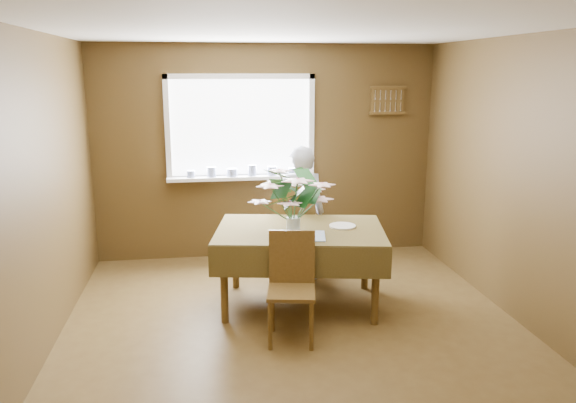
{
  "coord_description": "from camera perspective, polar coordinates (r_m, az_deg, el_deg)",
  "views": [
    {
      "loc": [
        -0.73,
        -4.29,
        2.19
      ],
      "look_at": [
        0.0,
        0.55,
        1.05
      ],
      "focal_mm": 35.0,
      "sensor_mm": 36.0,
      "label": 1
    }
  ],
  "objects": [
    {
      "name": "floor",
      "position": [
        4.87,
        1.0,
        -13.61
      ],
      "size": [
        4.5,
        4.5,
        0.0
      ],
      "primitive_type": "plane",
      "color": "#523C1C",
      "rests_on": "ground"
    },
    {
      "name": "ceiling",
      "position": [
        4.36,
        1.13,
        17.19
      ],
      "size": [
        4.5,
        4.5,
        0.0
      ],
      "primitive_type": "plane",
      "rotation": [
        3.14,
        0.0,
        0.0
      ],
      "color": "white",
      "rests_on": "wall_back"
    },
    {
      "name": "wall_back",
      "position": [
        6.64,
        -2.2,
        4.99
      ],
      "size": [
        4.0,
        0.0,
        4.0
      ],
      "primitive_type": "plane",
      "rotation": [
        1.57,
        0.0,
        0.0
      ],
      "color": "brown",
      "rests_on": "floor"
    },
    {
      "name": "wall_front",
      "position": [
        2.36,
        10.4,
        -10.64
      ],
      "size": [
        4.0,
        0.0,
        4.0
      ],
      "primitive_type": "plane",
      "rotation": [
        -1.57,
        0.0,
        0.0
      ],
      "color": "brown",
      "rests_on": "floor"
    },
    {
      "name": "wall_left",
      "position": [
        4.57,
        -24.51,
        0.03
      ],
      "size": [
        0.0,
        4.5,
        4.5
      ],
      "primitive_type": "plane",
      "rotation": [
        1.57,
        0.0,
        1.57
      ],
      "color": "brown",
      "rests_on": "floor"
    },
    {
      "name": "wall_right",
      "position": [
        5.17,
        23.49,
        1.54
      ],
      "size": [
        0.0,
        4.5,
        4.5
      ],
      "primitive_type": "plane",
      "rotation": [
        1.57,
        0.0,
        -1.57
      ],
      "color": "brown",
      "rests_on": "floor"
    },
    {
      "name": "window_assembly",
      "position": [
        6.55,
        -4.78,
        5.72
      ],
      "size": [
        1.72,
        0.2,
        1.22
      ],
      "color": "white",
      "rests_on": "wall_back"
    },
    {
      "name": "spoon_rack",
      "position": [
        6.87,
        10.09,
        10.09
      ],
      "size": [
        0.44,
        0.05,
        0.33
      ],
      "color": "brown",
      "rests_on": "wall_back"
    },
    {
      "name": "dining_table",
      "position": [
        5.27,
        1.23,
        -3.73
      ],
      "size": [
        1.72,
        1.32,
        0.76
      ],
      "rotation": [
        0.0,
        0.0,
        -0.18
      ],
      "color": "brown",
      "rests_on": "floor"
    },
    {
      "name": "chair_far",
      "position": [
        6.02,
        0.85,
        -2.58
      ],
      "size": [
        0.57,
        0.57,
        1.04
      ],
      "rotation": [
        0.0,
        0.0,
        2.8
      ],
      "color": "brown",
      "rests_on": "floor"
    },
    {
      "name": "chair_near",
      "position": [
        4.69,
        0.37,
        -8.06
      ],
      "size": [
        0.45,
        0.45,
        0.9
      ],
      "rotation": [
        0.0,
        0.0,
        -0.18
      ],
      "color": "brown",
      "rests_on": "floor"
    },
    {
      "name": "seated_woman",
      "position": [
        5.94,
        1.27,
        -1.18
      ],
      "size": [
        0.56,
        0.39,
        1.45
      ],
      "primitive_type": "imported",
      "rotation": [
        0.0,
        0.0,
        3.06
      ],
      "color": "white",
      "rests_on": "floor"
    },
    {
      "name": "flower_bouquet",
      "position": [
        4.97,
        0.55,
        0.56
      ],
      "size": [
        0.63,
        0.63,
        0.54
      ],
      "rotation": [
        0.0,
        0.0,
        -0.11
      ],
      "color": "white",
      "rests_on": "dining_table"
    },
    {
      "name": "side_plate",
      "position": [
        5.33,
        5.56,
        -2.49
      ],
      "size": [
        0.35,
        0.35,
        0.01
      ],
      "primitive_type": "cylinder",
      "rotation": [
        0.0,
        0.0,
        -0.61
      ],
      "color": "white",
      "rests_on": "dining_table"
    },
    {
      "name": "table_knife",
      "position": [
        5.05,
        2.45,
        -3.31
      ],
      "size": [
        0.02,
        0.21,
        0.0
      ],
      "primitive_type": "cube",
      "rotation": [
        0.0,
        0.0,
        -0.02
      ],
      "color": "silver",
      "rests_on": "dining_table"
    }
  ]
}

